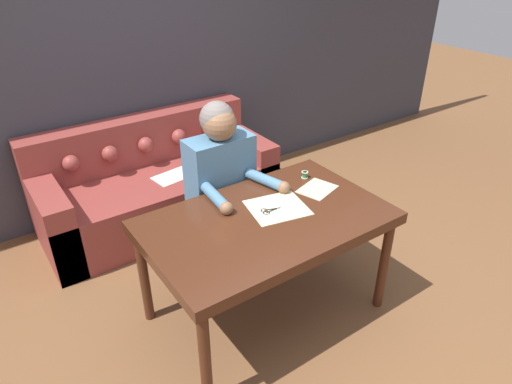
# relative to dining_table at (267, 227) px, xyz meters

# --- Properties ---
(ground_plane) EXTENTS (16.00, 16.00, 0.00)m
(ground_plane) POSITION_rel_dining_table_xyz_m (-0.08, -0.01, -0.66)
(ground_plane) COLOR brown
(wall_back) EXTENTS (8.00, 0.06, 2.60)m
(wall_back) POSITION_rel_dining_table_xyz_m (-0.08, 1.86, 0.64)
(wall_back) COLOR #383842
(wall_back) RESTS_ON ground_plane
(dining_table) EXTENTS (1.42, 0.88, 0.74)m
(dining_table) POSITION_rel_dining_table_xyz_m (0.00, 0.00, 0.00)
(dining_table) COLOR #472314
(dining_table) RESTS_ON ground_plane
(couch) EXTENTS (1.91, 0.82, 0.85)m
(couch) POSITION_rel_dining_table_xyz_m (-0.09, 1.44, -0.36)
(couch) COLOR brown
(couch) RESTS_ON ground_plane
(person) EXTENTS (0.51, 0.59, 1.26)m
(person) POSITION_rel_dining_table_xyz_m (0.03, 0.56, -0.01)
(person) COLOR #33281E
(person) RESTS_ON ground_plane
(pattern_paper_main) EXTENTS (0.39, 0.37, 0.00)m
(pattern_paper_main) POSITION_rel_dining_table_xyz_m (0.11, 0.04, 0.07)
(pattern_paper_main) COLOR beige
(pattern_paper_main) RESTS_ON dining_table
(pattern_paper_offcut) EXTENTS (0.28, 0.25, 0.00)m
(pattern_paper_offcut) POSITION_rel_dining_table_xyz_m (0.46, 0.08, 0.07)
(pattern_paper_offcut) COLOR beige
(pattern_paper_offcut) RESTS_ON dining_table
(scissors) EXTENTS (0.23, 0.10, 0.01)m
(scissors) POSITION_rel_dining_table_xyz_m (0.07, 0.04, 0.07)
(scissors) COLOR silver
(scissors) RESTS_ON dining_table
(thread_spool) EXTENTS (0.04, 0.04, 0.05)m
(thread_spool) POSITION_rel_dining_table_xyz_m (0.49, 0.25, 0.09)
(thread_spool) COLOR #338C4C
(thread_spool) RESTS_ON dining_table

